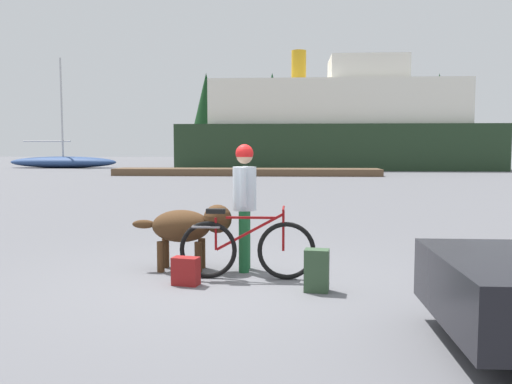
# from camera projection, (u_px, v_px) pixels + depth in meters

# --- Properties ---
(ground_plane) EXTENTS (160.00, 160.00, 0.00)m
(ground_plane) POSITION_uv_depth(u_px,v_px,m) (227.00, 281.00, 6.76)
(ground_plane) COLOR slate
(bicycle) EXTENTS (1.74, 0.44, 0.92)m
(bicycle) POSITION_uv_depth(u_px,v_px,m) (246.00, 248.00, 6.84)
(bicycle) COLOR black
(bicycle) RESTS_ON ground_plane
(person_cyclist) EXTENTS (0.32, 0.53, 1.72)m
(person_cyclist) POSITION_uv_depth(u_px,v_px,m) (245.00, 195.00, 7.26)
(person_cyclist) COLOR #19592D
(person_cyclist) RESTS_ON ground_plane
(dog) EXTENTS (1.37, 0.52, 0.91)m
(dog) POSITION_uv_depth(u_px,v_px,m) (189.00, 226.00, 7.31)
(dog) COLOR #472D19
(dog) RESTS_ON ground_plane
(backpack) EXTENTS (0.31, 0.24, 0.50)m
(backpack) POSITION_uv_depth(u_px,v_px,m) (317.00, 270.00, 6.26)
(backpack) COLOR #334C33
(backpack) RESTS_ON ground_plane
(handbag_pannier) EXTENTS (0.35, 0.24, 0.34)m
(handbag_pannier) POSITION_uv_depth(u_px,v_px,m) (186.00, 271.00, 6.55)
(handbag_pannier) COLOR maroon
(handbag_pannier) RESTS_ON ground_plane
(dock_pier) EXTENTS (15.47, 2.31, 0.40)m
(dock_pier) POSITION_uv_depth(u_px,v_px,m) (247.00, 172.00, 31.46)
(dock_pier) COLOR brown
(dock_pier) RESTS_ON ground_plane
(ferry_boat) EXTENTS (22.97, 7.81, 8.85)m
(ferry_boat) POSITION_uv_depth(u_px,v_px,m) (336.00, 127.00, 40.50)
(ferry_boat) COLOR #1E331E
(ferry_boat) RESTS_ON ground_plane
(sailboat_moored) EXTENTS (8.54, 2.39, 8.56)m
(sailboat_moored) POSITION_uv_depth(u_px,v_px,m) (63.00, 162.00, 42.35)
(sailboat_moored) COLOR navy
(sailboat_moored) RESTS_ON ground_plane
(pine_tree_far_left) EXTENTS (3.40, 3.40, 9.55)m
(pine_tree_far_left) POSITION_uv_depth(u_px,v_px,m) (206.00, 106.00, 57.72)
(pine_tree_far_left) COLOR #4C331E
(pine_tree_far_left) RESTS_ON ground_plane
(pine_tree_center) EXTENTS (3.17, 3.17, 9.63)m
(pine_tree_center) POSITION_uv_depth(u_px,v_px,m) (272.00, 103.00, 58.23)
(pine_tree_center) COLOR #4C331E
(pine_tree_center) RESTS_ON ground_plane
(pine_tree_far_right) EXTENTS (2.98, 2.98, 9.45)m
(pine_tree_far_right) POSITION_uv_depth(u_px,v_px,m) (439.00, 105.00, 57.39)
(pine_tree_far_right) COLOR #4C331E
(pine_tree_far_right) RESTS_ON ground_plane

